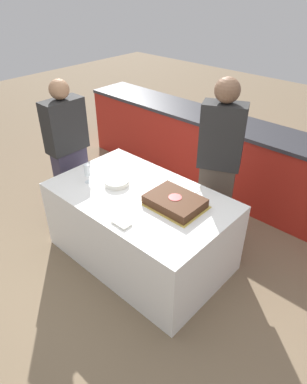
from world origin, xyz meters
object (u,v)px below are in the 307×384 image
cake (175,201)px  person_seated_left (69,152)px  wine_glass (87,171)px  person_cutting_cake (219,163)px  plate_stack (117,182)px

cake → person_seated_left: (-1.37, -0.08, 0.03)m
wine_glass → person_seated_left: size_ratio=0.12×
wine_glass → person_cutting_cake: 1.22m
plate_stack → person_seated_left: 0.77m
plate_stack → person_seated_left: (-0.77, 0.02, 0.04)m
cake → person_seated_left: 1.37m
person_cutting_cake → person_seated_left: size_ratio=1.08×
person_seated_left → wine_glass: bearing=-107.9°
plate_stack → wine_glass: size_ratio=1.22×
cake → person_seated_left: person_seated_left is taller
cake → plate_stack: 0.61m
plate_stack → person_seated_left: bearing=178.2°
cake → wine_glass: 0.87m
plate_stack → person_seated_left: size_ratio=0.15×
wine_glass → person_seated_left: bearing=162.1°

